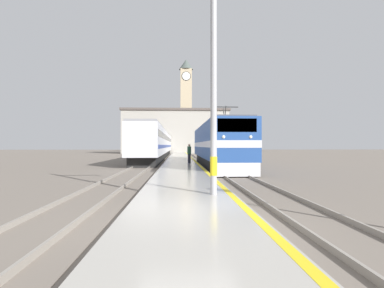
{
  "coord_description": "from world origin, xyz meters",
  "views": [
    {
      "loc": [
        -0.25,
        -7.2,
        1.91
      ],
      "look_at": [
        0.98,
        19.6,
        2.04
      ],
      "focal_mm": 28.0,
      "sensor_mm": 36.0,
      "label": 1
    }
  ],
  "objects_px": {
    "person_on_platform": "(189,153)",
    "clock_tower": "(186,103)",
    "locomotive_train": "(217,145)",
    "passenger_train": "(158,144)",
    "catenary_mast": "(218,61)"
  },
  "relations": [
    {
      "from": "passenger_train",
      "to": "clock_tower",
      "type": "distance_m",
      "value": 37.1
    },
    {
      "from": "person_on_platform",
      "to": "clock_tower",
      "type": "distance_m",
      "value": 56.48
    },
    {
      "from": "locomotive_train",
      "to": "passenger_train",
      "type": "relative_size",
      "value": 0.43
    },
    {
      "from": "person_on_platform",
      "to": "clock_tower",
      "type": "relative_size",
      "value": 0.07
    },
    {
      "from": "passenger_train",
      "to": "catenary_mast",
      "type": "distance_m",
      "value": 37.47
    },
    {
      "from": "locomotive_train",
      "to": "clock_tower",
      "type": "bearing_deg",
      "value": 91.38
    },
    {
      "from": "passenger_train",
      "to": "clock_tower",
      "type": "xyz_separation_m",
      "value": [
        5.24,
        34.99,
        11.18
      ]
    },
    {
      "from": "passenger_train",
      "to": "locomotive_train",
      "type": "bearing_deg",
      "value": -71.77
    },
    {
      "from": "catenary_mast",
      "to": "person_on_platform",
      "type": "bearing_deg",
      "value": 90.97
    },
    {
      "from": "locomotive_train",
      "to": "person_on_platform",
      "type": "xyz_separation_m",
      "value": [
        -2.46,
        -0.26,
        -0.71
      ]
    },
    {
      "from": "locomotive_train",
      "to": "clock_tower",
      "type": "xyz_separation_m",
      "value": [
        -1.32,
        54.89,
        11.42
      ]
    },
    {
      "from": "locomotive_train",
      "to": "person_on_platform",
      "type": "distance_m",
      "value": 2.58
    },
    {
      "from": "person_on_platform",
      "to": "passenger_train",
      "type": "bearing_deg",
      "value": 101.47
    },
    {
      "from": "person_on_platform",
      "to": "clock_tower",
      "type": "height_order",
      "value": "clock_tower"
    },
    {
      "from": "locomotive_train",
      "to": "passenger_train",
      "type": "distance_m",
      "value": 20.96
    }
  ]
}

